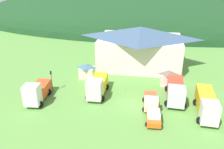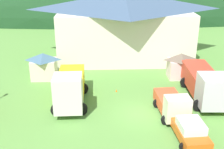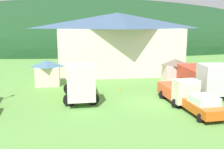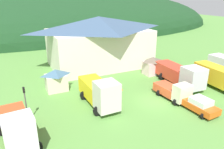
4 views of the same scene
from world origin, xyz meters
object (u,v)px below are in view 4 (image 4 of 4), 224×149
service_pickup_orange (197,104)px  traffic_cone_near_pickup (122,90)px  heavy_rig_striped (223,77)px  traffic_light_west (25,101)px  play_shed_cream (56,80)px  tow_truck_silver (180,74)px  flatbed_truck_yellow (100,92)px  play_shed_pink (152,65)px  light_truck_cream (174,91)px  heavy_rig_white (17,128)px  depot_building (99,41)px

service_pickup_orange → traffic_cone_near_pickup: 9.66m
heavy_rig_striped → traffic_light_west: bearing=-94.2°
play_shed_cream → tow_truck_silver: tow_truck_silver is taller
play_shed_cream → flatbed_truck_yellow: (3.52, -6.54, 0.26)m
play_shed_pink → traffic_cone_near_pickup: 8.28m
play_shed_cream → heavy_rig_striped: bearing=-25.3°
tow_truck_silver → traffic_cone_near_pickup: size_ratio=15.71×
play_shed_cream → light_truck_cream: bearing=-36.1°
tow_truck_silver → service_pickup_orange: 7.26m
flatbed_truck_yellow → service_pickup_orange: 10.89m
play_shed_cream → traffic_cone_near_pickup: (7.88, -3.91, -1.53)m
heavy_rig_white → heavy_rig_striped: size_ratio=0.83×
depot_building → traffic_cone_near_pickup: depot_building is taller
flatbed_truck_yellow → heavy_rig_striped: (16.63, -2.98, -0.00)m
depot_building → tow_truck_silver: bearing=-64.1°
flatbed_truck_yellow → heavy_rig_striped: flatbed_truck_yellow is taller
flatbed_truck_yellow → heavy_rig_striped: bearing=78.8°
light_truck_cream → heavy_rig_striped: size_ratio=0.59×
light_truck_cream → traffic_light_west: bearing=-101.1°
flatbed_truck_yellow → traffic_light_west: (-7.83, -0.04, 0.60)m
flatbed_truck_yellow → tow_truck_silver: 12.63m
depot_building → heavy_rig_striped: (10.66, -17.36, -2.67)m
play_shed_pink → service_pickup_orange: play_shed_pink is taller
heavy_rig_white → play_shed_pink: bearing=109.8°
traffic_light_west → service_pickup_orange: bearing=-18.2°
play_shed_cream → heavy_rig_striped: heavy_rig_striped is taller
play_shed_pink → light_truck_cream: (-2.92, -8.55, -0.35)m
flatbed_truck_yellow → tow_truck_silver: (12.61, 0.72, -0.11)m
flatbed_truck_yellow → light_truck_cream: 9.16m
flatbed_truck_yellow → traffic_light_west: size_ratio=1.83×
traffic_light_west → light_truck_cream: bearing=-8.2°
flatbed_truck_yellow → tow_truck_silver: bearing=92.2°
play_shed_pink → traffic_light_west: 20.52m
depot_building → play_shed_pink: depot_building is taller
flatbed_truck_yellow → service_pickup_orange: (9.25, -5.66, -0.96)m
play_shed_cream → heavy_rig_white: heavy_rig_white is taller
flatbed_truck_yellow → traffic_cone_near_pickup: flatbed_truck_yellow is taller
flatbed_truck_yellow → light_truck_cream: bearing=73.4°
light_truck_cream → play_shed_pink: bearing=158.2°
service_pickup_orange → heavy_rig_striped: bearing=106.8°
heavy_rig_striped → tow_truck_silver: bearing=-130.0°
play_shed_cream → service_pickup_orange: bearing=-43.7°
play_shed_cream → heavy_rig_striped: (20.16, -9.52, 0.26)m
light_truck_cream → traffic_cone_near_pickup: bearing=-141.6°
heavy_rig_white → light_truck_cream: heavy_rig_white is taller
tow_truck_silver → traffic_light_west: bearing=-85.3°
traffic_cone_near_pickup → play_shed_cream: bearing=153.6°
play_shed_pink → tow_truck_silver: (0.88, -5.38, 0.20)m
light_truck_cream → play_shed_cream: bearing=-129.0°
play_shed_cream → depot_building: bearing=39.5°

